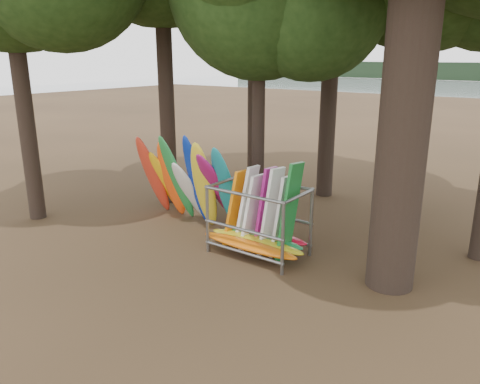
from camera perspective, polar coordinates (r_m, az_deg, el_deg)
The scene contains 3 objects.
ground at distance 13.38m, azimuth -1.64°, elevation -7.68°, with size 120.00×120.00×0.00m, color #47331E.
kayak_row at distance 15.49m, azimuth -6.16°, elevation 1.03°, with size 3.97×2.16×3.23m.
storage_rack at distance 13.14m, azimuth 2.34°, elevation -3.78°, with size 3.10×1.55×2.78m.
Camera 1 is at (7.56, -9.61, 5.43)m, focal length 35.00 mm.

